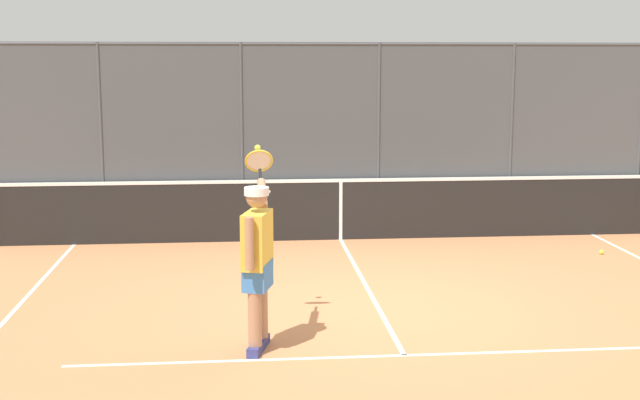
{
  "coord_description": "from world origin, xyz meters",
  "views": [
    {
      "loc": [
        1.5,
        9.09,
        2.77
      ],
      "look_at": [
        0.55,
        -1.2,
        1.05
      ],
      "focal_mm": 47.15,
      "sensor_mm": 36.0,
      "label": 1
    }
  ],
  "objects": [
    {
      "name": "fence_backdrop",
      "position": [
        0.0,
        -10.09,
        1.4
      ],
      "size": [
        18.23,
        1.37,
        3.17
      ],
      "color": "#474C51",
      "rests_on": "ground"
    },
    {
      "name": "tennis_ball_near_baseline",
      "position": [
        -3.65,
        -2.34,
        0.03
      ],
      "size": [
        0.07,
        0.07,
        0.07
      ],
      "primitive_type": "sphere",
      "color": "#D6E042",
      "rests_on": "ground"
    },
    {
      "name": "tennis_player",
      "position": [
        1.38,
        1.27,
        0.93
      ],
      "size": [
        0.35,
        1.38,
        1.9
      ],
      "rotation": [
        0.0,
        0.0,
        -1.84
      ],
      "color": "navy",
      "rests_on": "ground"
    },
    {
      "name": "tennis_net",
      "position": [
        0.0,
        -3.7,
        0.49
      ],
      "size": [
        10.57,
        0.09,
        1.07
      ],
      "color": "#2D2D2D",
      "rests_on": "ground"
    },
    {
      "name": "ground_plane",
      "position": [
        0.0,
        0.0,
        0.0
      ],
      "size": [
        60.0,
        60.0,
        0.0
      ],
      "primitive_type": "plane",
      "color": "#C67A4C"
    },
    {
      "name": "court_line_markings",
      "position": [
        0.0,
        1.88,
        0.0
      ],
      "size": [
        8.23,
        9.6,
        0.01
      ],
      "color": "white",
      "rests_on": "ground"
    }
  ]
}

